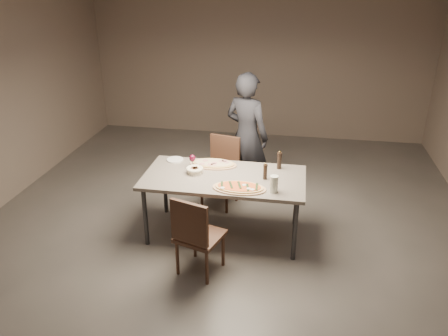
% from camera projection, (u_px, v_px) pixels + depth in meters
% --- Properties ---
extents(room, '(7.00, 7.00, 7.00)m').
position_uv_depth(room, '(224.00, 121.00, 4.60)').
color(room, '#5C564F').
rests_on(room, ground).
extents(dining_table, '(1.80, 0.90, 0.75)m').
position_uv_depth(dining_table, '(224.00, 181.00, 4.89)').
color(dining_table, slate).
rests_on(dining_table, ground).
extents(zucchini_pizza, '(0.57, 0.31, 0.05)m').
position_uv_depth(zucchini_pizza, '(239.00, 188.00, 4.58)').
color(zucchini_pizza, tan).
rests_on(zucchini_pizza, dining_table).
extents(ham_pizza, '(0.56, 0.31, 0.04)m').
position_uv_depth(ham_pizza, '(213.00, 164.00, 5.14)').
color(ham_pizza, tan).
rests_on(ham_pizza, dining_table).
extents(bread_basket, '(0.19, 0.19, 0.07)m').
position_uv_depth(bread_basket, '(195.00, 170.00, 4.93)').
color(bread_basket, beige).
rests_on(bread_basket, dining_table).
extents(oil_dish, '(0.15, 0.15, 0.02)m').
position_uv_depth(oil_dish, '(234.00, 188.00, 4.59)').
color(oil_dish, white).
rests_on(oil_dish, dining_table).
extents(pepper_mill_left, '(0.05, 0.05, 0.19)m').
position_uv_depth(pepper_mill_left, '(265.00, 172.00, 4.76)').
color(pepper_mill_left, black).
rests_on(pepper_mill_left, dining_table).
extents(pepper_mill_right, '(0.06, 0.06, 0.22)m').
position_uv_depth(pepper_mill_right, '(279.00, 160.00, 5.01)').
color(pepper_mill_right, black).
rests_on(pepper_mill_right, dining_table).
extents(carafe, '(0.09, 0.09, 0.18)m').
position_uv_depth(carafe, '(274.00, 184.00, 4.49)').
color(carafe, silver).
rests_on(carafe, dining_table).
extents(wine_glass, '(0.07, 0.07, 0.16)m').
position_uv_depth(wine_glass, '(192.00, 159.00, 5.03)').
color(wine_glass, silver).
rests_on(wine_glass, dining_table).
extents(side_plate, '(0.20, 0.20, 0.01)m').
position_uv_depth(side_plate, '(175.00, 160.00, 5.28)').
color(side_plate, white).
rests_on(side_plate, dining_table).
extents(chair_near, '(0.53, 0.53, 0.88)m').
position_uv_depth(chair_near, '(196.00, 233.00, 4.28)').
color(chair_near, '#42281B').
rests_on(chair_near, ground).
extents(chair_far, '(0.51, 0.51, 0.90)m').
position_uv_depth(chair_far, '(222.00, 167.00, 5.69)').
color(chair_far, '#42281B').
rests_on(chair_far, ground).
extents(diner, '(0.73, 0.63, 1.70)m').
position_uv_depth(diner, '(247.00, 136.00, 5.77)').
color(diner, black).
rests_on(diner, ground).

